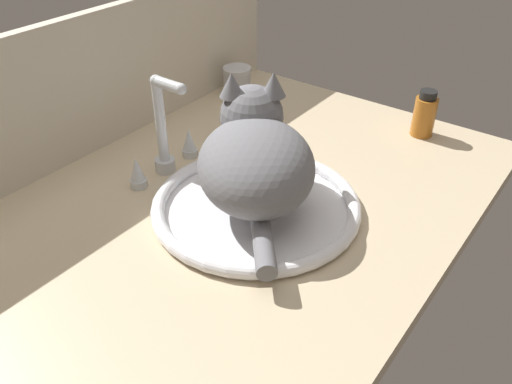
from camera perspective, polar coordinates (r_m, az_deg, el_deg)
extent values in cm
cube|color=#CCB793|center=(95.50, -2.75, -2.80)|extent=(113.89, 72.89, 3.00)
cube|color=beige|center=(113.19, -18.16, 9.96)|extent=(113.89, 2.40, 30.83)
torus|color=white|center=(93.95, 0.00, -1.40)|extent=(37.21, 37.21, 2.44)
cylinder|color=white|center=(94.49, 0.00, -1.85)|extent=(33.56, 33.56, 0.60)
cylinder|color=silver|center=(106.61, -9.75, 2.92)|extent=(4.00, 4.00, 2.66)
cylinder|color=silver|center=(102.02, -10.26, 7.47)|extent=(2.00, 2.00, 16.39)
sphere|color=silver|center=(98.64, -10.75, 11.71)|extent=(2.20, 2.20, 2.20)
cylinder|color=silver|center=(96.54, -9.46, 11.34)|extent=(2.00, 6.15, 2.00)
sphere|color=silver|center=(94.51, -8.11, 10.94)|extent=(2.10, 2.10, 2.10)
cylinder|color=silver|center=(102.96, -12.52, 0.96)|extent=(3.20, 3.20, 1.60)
cone|color=silver|center=(101.30, -12.74, 2.45)|extent=(2.88, 2.88, 4.69)
cylinder|color=silver|center=(111.13, -7.12, 4.26)|extent=(3.20, 3.20, 1.60)
cone|color=silver|center=(109.59, -7.23, 5.68)|extent=(2.88, 2.88, 4.69)
ellipsoid|color=slate|center=(89.38, 0.00, 2.86)|extent=(31.94, 31.45, 13.97)
sphere|color=slate|center=(96.06, -0.46, 8.14)|extent=(11.57, 11.57, 11.57)
cone|color=slate|center=(93.31, -2.65, 11.48)|extent=(4.40, 4.40, 4.34)
cone|color=slate|center=(93.74, 1.68, 11.61)|extent=(4.40, 4.40, 4.34)
ellipsoid|color=silver|center=(100.46, -0.63, 8.65)|extent=(5.81, 5.94, 3.70)
ellipsoid|color=silver|center=(97.26, -0.40, 5.21)|extent=(12.48, 12.86, 7.68)
cylinder|color=slate|center=(80.66, 0.81, -5.91)|extent=(11.12, 10.28, 3.20)
cylinder|color=#B2661E|center=(122.54, 17.66, 7.73)|extent=(4.89, 4.89, 8.66)
cylinder|color=black|center=(120.41, 18.10, 9.94)|extent=(3.66, 3.66, 1.80)
cylinder|color=#B2B5BA|center=(137.87, -2.03, 11.73)|extent=(7.05, 7.05, 5.89)
cylinder|color=silver|center=(136.57, -2.05, 13.06)|extent=(7.19, 7.19, 1.00)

